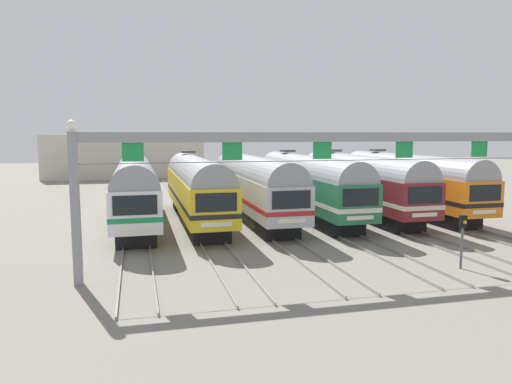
{
  "coord_description": "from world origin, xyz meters",
  "views": [
    {
      "loc": [
        -10.62,
        -34.45,
        6.39
      ],
      "look_at": [
        -1.59,
        1.4,
        1.89
      ],
      "focal_mm": 33.52,
      "sensor_mm": 36.0,
      "label": 1
    }
  ],
  "objects_px": {
    "commuter_train_stainless": "(253,184)",
    "catenary_gantry": "(364,155)",
    "commuter_train_maroon": "(359,181)",
    "yard_signal_mast": "(463,231)",
    "commuter_train_orange": "(407,180)",
    "commuter_train_white": "(135,187)",
    "commuter_train_green": "(308,182)",
    "commuter_train_yellow": "(196,185)"
  },
  "relations": [
    {
      "from": "commuter_train_green",
      "to": "yard_signal_mast",
      "type": "relative_size",
      "value": 6.87
    },
    {
      "from": "commuter_train_maroon",
      "to": "catenary_gantry",
      "type": "height_order",
      "value": "catenary_gantry"
    },
    {
      "from": "commuter_train_green",
      "to": "commuter_train_orange",
      "type": "relative_size",
      "value": 1.0
    },
    {
      "from": "commuter_train_maroon",
      "to": "commuter_train_orange",
      "type": "xyz_separation_m",
      "value": [
        4.29,
        0.0,
        0.0
      ]
    },
    {
      "from": "yard_signal_mast",
      "to": "commuter_train_white",
      "type": "bearing_deg",
      "value": 134.46
    },
    {
      "from": "commuter_train_yellow",
      "to": "commuter_train_orange",
      "type": "relative_size",
      "value": 1.0
    },
    {
      "from": "commuter_train_white",
      "to": "yard_signal_mast",
      "type": "distance_m",
      "value": 21.47
    },
    {
      "from": "catenary_gantry",
      "to": "commuter_train_yellow",
      "type": "bearing_deg",
      "value": 115.5
    },
    {
      "from": "commuter_train_stainless",
      "to": "commuter_train_green",
      "type": "relative_size",
      "value": 1.0
    },
    {
      "from": "commuter_train_yellow",
      "to": "yard_signal_mast",
      "type": "relative_size",
      "value": 6.87
    },
    {
      "from": "commuter_train_maroon",
      "to": "commuter_train_yellow",
      "type": "bearing_deg",
      "value": 180.0
    },
    {
      "from": "commuter_train_white",
      "to": "commuter_train_maroon",
      "type": "bearing_deg",
      "value": 0.01
    },
    {
      "from": "commuter_train_green",
      "to": "yard_signal_mast",
      "type": "height_order",
      "value": "commuter_train_green"
    },
    {
      "from": "commuter_train_yellow",
      "to": "commuter_train_orange",
      "type": "xyz_separation_m",
      "value": [
        17.17,
        0.0,
        0.0
      ]
    },
    {
      "from": "commuter_train_white",
      "to": "commuter_train_green",
      "type": "relative_size",
      "value": 1.0
    },
    {
      "from": "commuter_train_white",
      "to": "commuter_train_maroon",
      "type": "xyz_separation_m",
      "value": [
        17.17,
        0.0,
        0.0
      ]
    },
    {
      "from": "commuter_train_green",
      "to": "catenary_gantry",
      "type": "height_order",
      "value": "catenary_gantry"
    },
    {
      "from": "commuter_train_orange",
      "to": "commuter_train_white",
      "type": "bearing_deg",
      "value": -179.99
    },
    {
      "from": "commuter_train_orange",
      "to": "yard_signal_mast",
      "type": "xyz_separation_m",
      "value": [
        -6.44,
        -15.31,
        -0.84
      ]
    },
    {
      "from": "commuter_train_yellow",
      "to": "commuter_train_stainless",
      "type": "xyz_separation_m",
      "value": [
        4.29,
        -0.0,
        -0.0
      ]
    },
    {
      "from": "commuter_train_stainless",
      "to": "yard_signal_mast",
      "type": "bearing_deg",
      "value": -67.19
    },
    {
      "from": "commuter_train_stainless",
      "to": "catenary_gantry",
      "type": "relative_size",
      "value": 0.68
    },
    {
      "from": "commuter_train_maroon",
      "to": "catenary_gantry",
      "type": "bearing_deg",
      "value": -115.5
    },
    {
      "from": "commuter_train_green",
      "to": "commuter_train_stainless",
      "type": "bearing_deg",
      "value": -179.94
    },
    {
      "from": "commuter_train_yellow",
      "to": "commuter_train_green",
      "type": "height_order",
      "value": "same"
    },
    {
      "from": "commuter_train_stainless",
      "to": "catenary_gantry",
      "type": "xyz_separation_m",
      "value": [
        2.15,
        -13.49,
        2.68
      ]
    },
    {
      "from": "commuter_train_green",
      "to": "commuter_train_yellow",
      "type": "bearing_deg",
      "value": 180.0
    },
    {
      "from": "commuter_train_green",
      "to": "commuter_train_orange",
      "type": "height_order",
      "value": "same"
    },
    {
      "from": "commuter_train_white",
      "to": "commuter_train_green",
      "type": "xyz_separation_m",
      "value": [
        12.88,
        0.0,
        0.0
      ]
    },
    {
      "from": "yard_signal_mast",
      "to": "commuter_train_stainless",
      "type": "bearing_deg",
      "value": 112.81
    },
    {
      "from": "commuter_train_white",
      "to": "commuter_train_maroon",
      "type": "height_order",
      "value": "commuter_train_maroon"
    },
    {
      "from": "catenary_gantry",
      "to": "yard_signal_mast",
      "type": "distance_m",
      "value": 5.84
    },
    {
      "from": "commuter_train_stainless",
      "to": "yard_signal_mast",
      "type": "xyz_separation_m",
      "value": [
        6.44,
        -15.31,
        -0.84
      ]
    },
    {
      "from": "catenary_gantry",
      "to": "yard_signal_mast",
      "type": "xyz_separation_m",
      "value": [
        4.29,
        -1.81,
        -3.53
      ]
    },
    {
      "from": "commuter_train_stainless",
      "to": "commuter_train_maroon",
      "type": "relative_size",
      "value": 1.0
    },
    {
      "from": "commuter_train_white",
      "to": "commuter_train_maroon",
      "type": "relative_size",
      "value": 1.0
    },
    {
      "from": "commuter_train_white",
      "to": "commuter_train_orange",
      "type": "distance_m",
      "value": 21.46
    },
    {
      "from": "commuter_train_white",
      "to": "commuter_train_yellow",
      "type": "distance_m",
      "value": 4.29
    },
    {
      "from": "commuter_train_green",
      "to": "catenary_gantry",
      "type": "bearing_deg",
      "value": -99.03
    },
    {
      "from": "commuter_train_stainless",
      "to": "commuter_train_yellow",
      "type": "bearing_deg",
      "value": 179.94
    },
    {
      "from": "commuter_train_yellow",
      "to": "commuter_train_white",
      "type": "bearing_deg",
      "value": -179.94
    },
    {
      "from": "commuter_train_maroon",
      "to": "catenary_gantry",
      "type": "relative_size",
      "value": 0.68
    }
  ]
}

